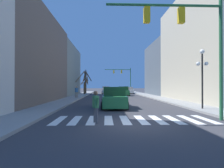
{
  "coord_description": "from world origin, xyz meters",
  "views": [
    {
      "loc": [
        -1.5,
        -8.46,
        1.87
      ],
      "look_at": [
        -0.14,
        29.46,
        2.24
      ],
      "focal_mm": 28.0,
      "sensor_mm": 36.0,
      "label": 1
    }
  ],
  "objects_px": {
    "car_parked_right_mid": "(123,91)",
    "car_at_intersection": "(129,90)",
    "car_driving_toward_lane": "(114,98)",
    "street_tree_left_mid": "(84,84)",
    "street_tree_right_mid": "(86,83)",
    "traffic_signal_far": "(123,75)",
    "street_tree_left_near": "(85,86)",
    "traffic_signal_near": "(189,32)",
    "pedestrian_on_left_sidewalk": "(96,104)",
    "car_parked_left_far": "(106,90)",
    "pedestrian_waiting_at_curb": "(77,91)",
    "street_lamp_right_corner": "(202,67)"
  },
  "relations": [
    {
      "from": "traffic_signal_far",
      "to": "street_tree_right_mid",
      "type": "relative_size",
      "value": 1.23
    },
    {
      "from": "street_lamp_right_corner",
      "to": "car_parked_left_far",
      "type": "xyz_separation_m",
      "value": [
        -7.26,
        29.02,
        -2.51
      ]
    },
    {
      "from": "traffic_signal_far",
      "to": "car_parked_right_mid",
      "type": "height_order",
      "value": "traffic_signal_far"
    },
    {
      "from": "car_parked_left_far",
      "to": "car_at_intersection",
      "type": "distance_m",
      "value": 5.45
    },
    {
      "from": "car_parked_left_far",
      "to": "car_at_intersection",
      "type": "xyz_separation_m",
      "value": [
        5.37,
        -0.92,
        -0.06
      ]
    },
    {
      "from": "street_tree_left_mid",
      "to": "traffic_signal_near",
      "type": "bearing_deg",
      "value": -71.48
    },
    {
      "from": "pedestrian_waiting_at_curb",
      "to": "traffic_signal_far",
      "type": "bearing_deg",
      "value": -171.2
    },
    {
      "from": "car_driving_toward_lane",
      "to": "street_tree_left_mid",
      "type": "distance_m",
      "value": 21.66
    },
    {
      "from": "street_lamp_right_corner",
      "to": "car_parked_left_far",
      "type": "distance_m",
      "value": 30.02
    },
    {
      "from": "street_tree_right_mid",
      "to": "car_driving_toward_lane",
      "type": "bearing_deg",
      "value": -78.02
    },
    {
      "from": "street_tree_left_near",
      "to": "car_parked_right_mid",
      "type": "bearing_deg",
      "value": -52.47
    },
    {
      "from": "street_lamp_right_corner",
      "to": "car_at_intersection",
      "type": "relative_size",
      "value": 0.97
    },
    {
      "from": "street_lamp_right_corner",
      "to": "street_tree_right_mid",
      "type": "distance_m",
      "value": 28.65
    },
    {
      "from": "street_tree_left_near",
      "to": "car_at_intersection",
      "type": "bearing_deg",
      "value": -15.75
    },
    {
      "from": "traffic_signal_near",
      "to": "pedestrian_waiting_at_curb",
      "type": "height_order",
      "value": "traffic_signal_near"
    },
    {
      "from": "traffic_signal_far",
      "to": "car_parked_right_mid",
      "type": "distance_m",
      "value": 11.91
    },
    {
      "from": "car_driving_toward_lane",
      "to": "pedestrian_on_left_sidewalk",
      "type": "relative_size",
      "value": 2.94
    },
    {
      "from": "street_tree_left_near",
      "to": "street_tree_left_mid",
      "type": "xyz_separation_m",
      "value": [
        0.84,
        -8.03,
        0.41
      ]
    },
    {
      "from": "street_tree_left_near",
      "to": "car_driving_toward_lane",
      "type": "bearing_deg",
      "value": -78.38
    },
    {
      "from": "car_parked_right_mid",
      "to": "street_lamp_right_corner",
      "type": "bearing_deg",
      "value": -168.71
    },
    {
      "from": "car_driving_toward_lane",
      "to": "street_tree_left_mid",
      "type": "height_order",
      "value": "street_tree_left_mid"
    },
    {
      "from": "car_parked_right_mid",
      "to": "pedestrian_waiting_at_curb",
      "type": "relative_size",
      "value": 2.55
    },
    {
      "from": "traffic_signal_near",
      "to": "street_tree_left_near",
      "type": "bearing_deg",
      "value": 105.73
    },
    {
      "from": "street_lamp_right_corner",
      "to": "car_driving_toward_lane",
      "type": "bearing_deg",
      "value": 162.44
    },
    {
      "from": "car_driving_toward_lane",
      "to": "street_tree_right_mid",
      "type": "distance_m",
      "value": 24.65
    },
    {
      "from": "car_parked_right_mid",
      "to": "pedestrian_waiting_at_curb",
      "type": "xyz_separation_m",
      "value": [
        -7.56,
        -7.25,
        0.31
      ]
    },
    {
      "from": "pedestrian_waiting_at_curb",
      "to": "street_tree_right_mid",
      "type": "bearing_deg",
      "value": -145.45
    },
    {
      "from": "car_driving_toward_lane",
      "to": "car_parked_right_mid",
      "type": "bearing_deg",
      "value": 171.68
    },
    {
      "from": "street_tree_right_mid",
      "to": "pedestrian_waiting_at_curb",
      "type": "bearing_deg",
      "value": -89.36
    },
    {
      "from": "car_parked_right_mid",
      "to": "pedestrian_on_left_sidewalk",
      "type": "xyz_separation_m",
      "value": [
        -3.82,
        -24.06,
        0.15
      ]
    },
    {
      "from": "car_parked_left_far",
      "to": "pedestrian_waiting_at_curb",
      "type": "distance_m",
      "value": 16.88
    },
    {
      "from": "car_at_intersection",
      "to": "street_tree_left_near",
      "type": "bearing_deg",
      "value": 74.25
    },
    {
      "from": "car_parked_right_mid",
      "to": "street_tree_right_mid",
      "type": "bearing_deg",
      "value": 51.24
    },
    {
      "from": "traffic_signal_near",
      "to": "pedestrian_waiting_at_curb",
      "type": "distance_m",
      "value": 18.91
    },
    {
      "from": "car_driving_toward_lane",
      "to": "traffic_signal_far",
      "type": "bearing_deg",
      "value": 172.74
    },
    {
      "from": "traffic_signal_near",
      "to": "street_tree_left_mid",
      "type": "xyz_separation_m",
      "value": [
        -8.96,
        26.73,
        -2.49
      ]
    },
    {
      "from": "car_parked_right_mid",
      "to": "car_at_intersection",
      "type": "relative_size",
      "value": 0.9
    },
    {
      "from": "street_lamp_right_corner",
      "to": "pedestrian_on_left_sidewalk",
      "type": "relative_size",
      "value": 2.77
    },
    {
      "from": "car_parked_right_mid",
      "to": "street_tree_left_near",
      "type": "height_order",
      "value": "street_tree_left_near"
    },
    {
      "from": "car_parked_right_mid",
      "to": "car_at_intersection",
      "type": "bearing_deg",
      "value": -14.41
    },
    {
      "from": "pedestrian_on_left_sidewalk",
      "to": "street_tree_left_near",
      "type": "bearing_deg",
      "value": -16.85
    },
    {
      "from": "pedestrian_waiting_at_curb",
      "to": "pedestrian_on_left_sidewalk",
      "type": "height_order",
      "value": "pedestrian_waiting_at_curb"
    },
    {
      "from": "car_parked_left_far",
      "to": "pedestrian_waiting_at_curb",
      "type": "height_order",
      "value": "pedestrian_waiting_at_curb"
    },
    {
      "from": "traffic_signal_near",
      "to": "car_at_intersection",
      "type": "bearing_deg",
      "value": 88.4
    },
    {
      "from": "traffic_signal_near",
      "to": "car_parked_right_mid",
      "type": "height_order",
      "value": "traffic_signal_near"
    },
    {
      "from": "pedestrian_waiting_at_curb",
      "to": "street_lamp_right_corner",
      "type": "bearing_deg",
      "value": 76.2
    },
    {
      "from": "pedestrian_on_left_sidewalk",
      "to": "street_tree_left_mid",
      "type": "distance_m",
      "value": 27.51
    },
    {
      "from": "traffic_signal_near",
      "to": "pedestrian_on_left_sidewalk",
      "type": "bearing_deg",
      "value": -174.73
    },
    {
      "from": "street_tree_right_mid",
      "to": "street_tree_left_mid",
      "type": "height_order",
      "value": "street_tree_right_mid"
    },
    {
      "from": "pedestrian_waiting_at_curb",
      "to": "car_driving_toward_lane",
      "type": "bearing_deg",
      "value": 58.94
    }
  ]
}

